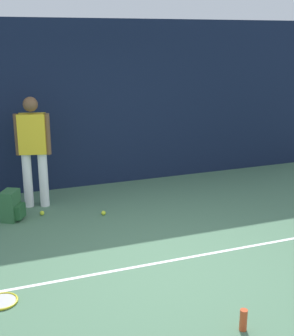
% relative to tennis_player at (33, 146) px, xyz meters
% --- Properties ---
extents(ground_plane, '(12.00, 12.00, 0.00)m').
position_rel_tennis_player_xyz_m(ground_plane, '(1.14, -2.24, -0.97)').
color(ground_plane, '#4C7556').
extents(back_fence, '(10.00, 0.10, 2.83)m').
position_rel_tennis_player_xyz_m(back_fence, '(1.14, 0.76, 0.45)').
color(back_fence, '#141E38').
rests_on(back_fence, ground).
extents(court_line, '(9.00, 0.05, 0.00)m').
position_rel_tennis_player_xyz_m(court_line, '(1.14, -2.40, -0.96)').
color(court_line, white).
rests_on(court_line, ground).
extents(tennis_player, '(0.51, 0.32, 1.70)m').
position_rel_tennis_player_xyz_m(tennis_player, '(0.00, 0.00, 0.00)').
color(tennis_player, white).
rests_on(tennis_player, ground).
extents(backpack, '(0.37, 0.36, 0.44)m').
position_rel_tennis_player_xyz_m(backpack, '(-0.41, -0.45, -0.76)').
color(backpack, '#2D6038').
rests_on(backpack, ground).
extents(tennis_ball_near_player, '(0.07, 0.07, 0.07)m').
position_rel_tennis_player_xyz_m(tennis_ball_near_player, '(0.87, -0.73, -0.93)').
color(tennis_ball_near_player, '#CCE033').
rests_on(tennis_ball_near_player, ground).
extents(tennis_ball_by_fence, '(0.07, 0.07, 0.07)m').
position_rel_tennis_player_xyz_m(tennis_ball_by_fence, '(0.01, -0.41, -0.93)').
color(tennis_ball_by_fence, '#CCE033').
rests_on(tennis_ball_by_fence, ground).
extents(water_bottle, '(0.07, 0.07, 0.21)m').
position_rel_tennis_player_xyz_m(water_bottle, '(1.31, -3.84, -0.86)').
color(water_bottle, '#D84C26').
rests_on(water_bottle, ground).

